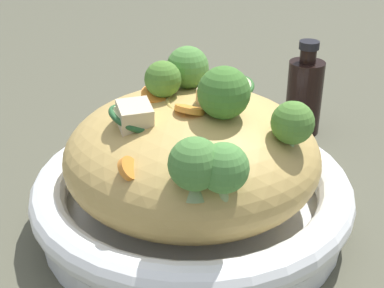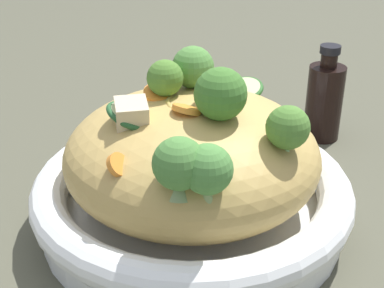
{
  "view_description": "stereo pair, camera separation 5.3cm",
  "coord_description": "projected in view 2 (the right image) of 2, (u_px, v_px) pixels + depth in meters",
  "views": [
    {
      "loc": [
        -0.42,
        0.22,
        0.33
      ],
      "look_at": [
        0.0,
        0.0,
        0.09
      ],
      "focal_mm": 51.27,
      "sensor_mm": 36.0,
      "label": 1
    },
    {
      "loc": [
        -0.44,
        0.17,
        0.33
      ],
      "look_at": [
        0.0,
        0.0,
        0.09
      ],
      "focal_mm": 51.27,
      "sensor_mm": 36.0,
      "label": 2
    }
  ],
  "objects": [
    {
      "name": "chicken_chunks",
      "position": [
        171.0,
        107.0,
        0.5
      ],
      "size": [
        0.04,
        0.12,
        0.03
      ],
      "color": "beige",
      "rests_on": "serving_bowl"
    },
    {
      "name": "soy_sauce_bottle",
      "position": [
        324.0,
        100.0,
        0.72
      ],
      "size": [
        0.05,
        0.05,
        0.13
      ],
      "color": "black",
      "rests_on": "ground_plane"
    },
    {
      "name": "zucchini_slices",
      "position": [
        186.0,
        103.0,
        0.54
      ],
      "size": [
        0.11,
        0.2,
        0.03
      ],
      "color": "beige",
      "rests_on": "serving_bowl"
    },
    {
      "name": "broccoli_florets",
      "position": [
        208.0,
        114.0,
        0.47
      ],
      "size": [
        0.2,
        0.15,
        0.09
      ],
      "color": "#90B674",
      "rests_on": "serving_bowl"
    },
    {
      "name": "carrot_coins",
      "position": [
        161.0,
        111.0,
        0.5
      ],
      "size": [
        0.11,
        0.11,
        0.04
      ],
      "color": "orange",
      "rests_on": "serving_bowl"
    },
    {
      "name": "noodle_heap",
      "position": [
        192.0,
        154.0,
        0.54
      ],
      "size": [
        0.25,
        0.25,
        0.11
      ],
      "color": "tan",
      "rests_on": "serving_bowl"
    },
    {
      "name": "ground_plane",
      "position": [
        192.0,
        221.0,
        0.57
      ],
      "size": [
        3.0,
        3.0,
        0.0
      ],
      "primitive_type": "plane",
      "color": "#4C4B3B"
    },
    {
      "name": "serving_bowl",
      "position": [
        192.0,
        196.0,
        0.56
      ],
      "size": [
        0.32,
        0.32,
        0.06
      ],
      "color": "white",
      "rests_on": "ground_plane"
    }
  ]
}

